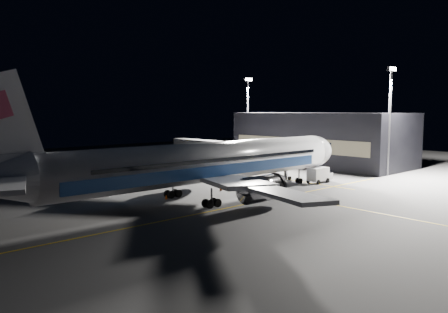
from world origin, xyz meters
name	(u,v)px	position (x,y,z in m)	size (l,w,h in m)	color
ground	(208,199)	(0.00, 0.00, 0.00)	(200.00, 200.00, 0.00)	#4C4C4F
guide_line_main	(257,190)	(10.00, 0.00, 0.01)	(0.25, 80.00, 0.01)	gold
guide_line_cross	(237,206)	(0.00, -6.00, 0.01)	(70.00, 0.25, 0.01)	gold
guide_line_side	(262,176)	(22.00, 10.00, 0.01)	(0.25, 40.00, 0.01)	gold
airliner	(202,164)	(-1.08, 0.00, 5.16)	(61.48, 54.22, 16.64)	silver
terminal	(320,138)	(45.98, 14.00, 6.00)	(18.12, 40.00, 12.00)	black
jet_bridge	(234,149)	(22.00, 18.06, 4.58)	(3.60, 34.40, 6.30)	#B2B2B7
floodlight_mast_north	(248,111)	(40.00, 31.99, 12.37)	(2.40, 0.68, 20.70)	#59595E
floodlight_mast_south	(390,111)	(40.00, -6.01, 12.37)	(2.40, 0.67, 20.70)	#59595E
service_truck	(320,174)	(23.72, -1.99, 1.42)	(5.26, 2.44, 2.66)	white
baggage_tug	(91,186)	(-9.78, 16.42, 0.92)	(3.34, 3.02, 1.99)	black
safety_cone_a	(189,182)	(5.73, 11.87, 0.31)	(0.42, 0.42, 0.62)	#FC5C0A
safety_cone_b	(221,188)	(6.00, 4.00, 0.34)	(0.46, 0.46, 0.69)	#FC5C0A
safety_cone_c	(166,197)	(-4.40, 4.00, 0.31)	(0.42, 0.42, 0.63)	#FC5C0A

